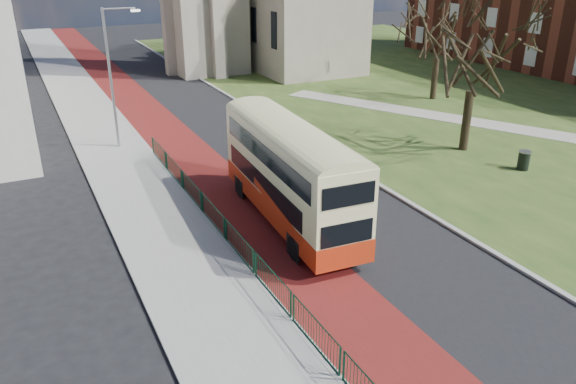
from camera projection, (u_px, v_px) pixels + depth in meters
ground at (337, 270)px, 20.90m from camera, size 160.00×160.00×0.00m
road_carriageway at (204, 127)px, 37.97m from camera, size 9.00×120.00×0.01m
bus_lane at (164, 132)px, 36.86m from camera, size 3.40×120.00×0.01m
pavement_west at (105, 139)px, 35.29m from camera, size 4.00×120.00×0.12m
kerb_west at (137, 135)px, 36.11m from camera, size 0.25×120.00×0.13m
kerb_east at (254, 111)px, 41.47m from camera, size 0.25×80.00×0.13m
grass_green at (461, 85)px, 49.62m from camera, size 40.00×80.00×0.04m
footpath at (518, 129)px, 37.28m from camera, size 18.84×32.82×0.03m
pedestrian_railing at (225, 229)px, 22.77m from camera, size 0.07×24.00×1.12m
streetlamp at (113, 72)px, 32.12m from camera, size 2.13×0.18×8.00m
bus at (290, 170)px, 23.68m from camera, size 3.01×10.38×4.28m
winter_tree_near at (477, 42)px, 31.04m from camera, size 7.05×7.05×9.09m
winter_tree_far at (440, 25)px, 42.83m from camera, size 6.69×6.69×8.27m
litter_bin at (524, 160)px, 30.23m from camera, size 0.81×0.81×1.05m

